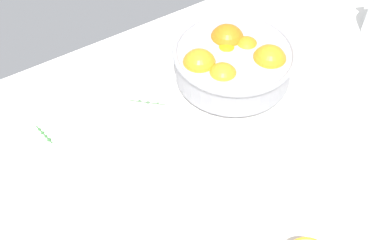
{
  "coord_description": "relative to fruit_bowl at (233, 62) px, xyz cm",
  "views": [
    {
      "loc": [
        -29.51,
        -49.96,
        78.55
      ],
      "look_at": [
        3.82,
        2.12,
        4.55
      ],
      "focal_mm": 42.07,
      "sensor_mm": 36.0,
      "label": 1
    }
  ],
  "objects": [
    {
      "name": "ground_plane",
      "position": [
        -21.34,
        -11.47,
        -6.9
      ],
      "size": [
        148.99,
        83.39,
        3.0
      ],
      "primitive_type": "cube",
      "color": "white"
    },
    {
      "name": "fruit_bowl",
      "position": [
        0.0,
        0.0,
        0.0
      ],
      "size": [
        29.12,
        29.12,
        11.27
      ],
      "color": "#99999E",
      "rests_on": "ground_plane"
    },
    {
      "name": "herb_sprig_0",
      "position": [
        -45.31,
        7.64,
        -5.13
      ],
      "size": [
        1.62,
        6.64,
        0.95
      ],
      "color": "#356F34",
      "rests_on": "ground_plane"
    },
    {
      "name": "herb_sprig_1",
      "position": [
        -21.18,
        3.96,
        -5.16
      ],
      "size": [
        6.74,
        6.26,
        0.79
      ],
      "color": "#4A6C45",
      "rests_on": "ground_plane"
    }
  ]
}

